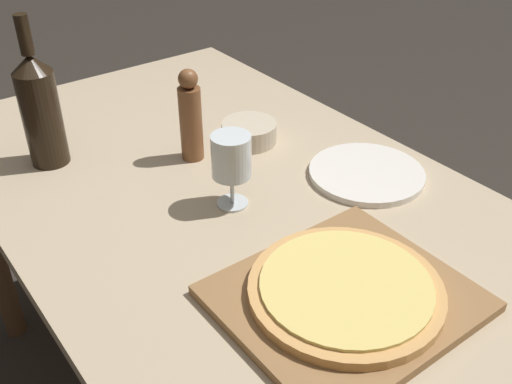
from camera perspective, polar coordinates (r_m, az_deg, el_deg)
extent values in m
cube|color=tan|center=(1.19, 0.22, -2.57)|extent=(0.88, 1.68, 0.03)
cylinder|color=brown|center=(2.11, -4.32, 2.84)|extent=(0.06, 0.06, 0.72)
cube|color=olive|center=(0.99, 8.44, -10.00)|extent=(0.38, 0.34, 0.02)
cylinder|color=tan|center=(0.98, 8.52, -9.23)|extent=(0.31, 0.31, 0.02)
cylinder|color=#E0C66B|center=(0.97, 8.58, -8.71)|extent=(0.28, 0.28, 0.01)
cylinder|color=black|center=(1.37, -19.67, 6.59)|extent=(0.08, 0.08, 0.21)
cone|color=black|center=(1.33, -20.69, 11.39)|extent=(0.08, 0.08, 0.04)
cylinder|color=black|center=(1.31, -21.22, 13.80)|extent=(0.03, 0.03, 0.08)
cylinder|color=brown|center=(1.33, -6.21, 6.46)|extent=(0.05, 0.05, 0.17)
sphere|color=brown|center=(1.28, -6.50, 10.66)|extent=(0.04, 0.04, 0.04)
cylinder|color=silver|center=(1.20, -2.25, -1.05)|extent=(0.06, 0.06, 0.00)
cylinder|color=silver|center=(1.18, -2.29, 0.31)|extent=(0.01, 0.01, 0.06)
cylinder|color=silver|center=(1.14, -2.37, 3.45)|extent=(0.08, 0.08, 0.09)
cylinder|color=beige|center=(1.42, -0.66, 5.71)|extent=(0.13, 0.13, 0.05)
cylinder|color=silver|center=(1.31, 10.49, 1.76)|extent=(0.25, 0.25, 0.01)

